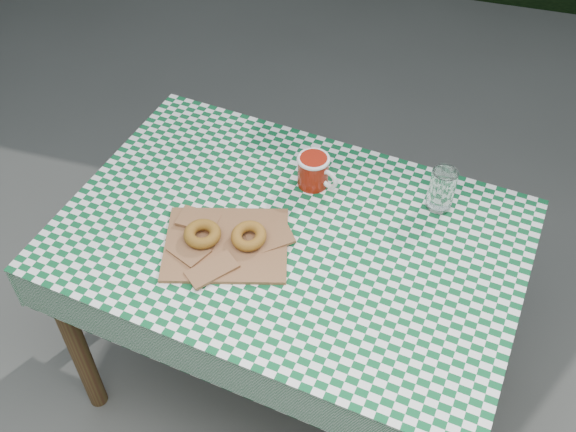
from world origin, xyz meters
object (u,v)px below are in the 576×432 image
(paper_bag, at_px, (226,244))
(coffee_mug, at_px, (313,171))
(drinking_glass, at_px, (442,190))
(table, at_px, (289,314))

(paper_bag, relative_size, coffee_mug, 1.84)
(coffee_mug, xyz_separation_m, drinking_glass, (0.37, 0.01, 0.02))
(coffee_mug, bearing_deg, table, -69.85)
(coffee_mug, relative_size, drinking_glass, 1.37)
(coffee_mug, bearing_deg, paper_bag, -95.27)
(paper_bag, distance_m, drinking_glass, 0.62)
(paper_bag, bearing_deg, coffee_mug, 61.80)
(table, xyz_separation_m, paper_bag, (-0.15, -0.09, 0.39))
(table, distance_m, drinking_glass, 0.63)
(paper_bag, relative_size, drinking_glass, 2.52)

